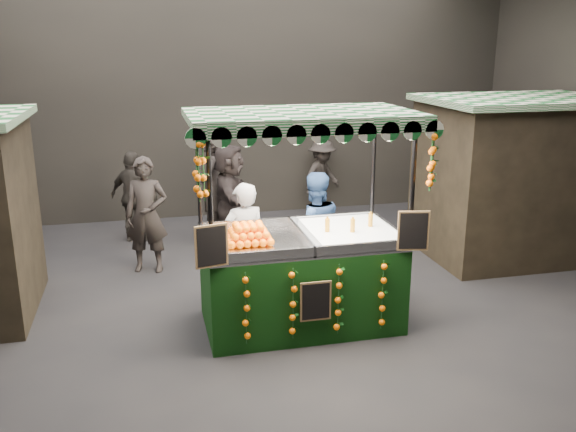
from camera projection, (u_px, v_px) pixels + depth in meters
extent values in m
plane|color=black|center=(272.00, 316.00, 7.97)|extent=(12.00, 12.00, 0.00)
cube|color=black|center=(217.00, 91.00, 11.96)|extent=(12.00, 0.10, 5.00)
cube|color=black|center=(511.00, 272.00, 2.61)|extent=(12.00, 0.10, 5.00)
cube|color=black|center=(515.00, 180.00, 10.02)|extent=(2.80, 2.00, 2.50)
cube|color=#125420|center=(523.00, 100.00, 9.66)|extent=(3.00, 2.20, 0.10)
cube|color=black|center=(300.00, 283.00, 7.64)|extent=(2.37, 1.29, 1.08)
cube|color=#B7B9BE|center=(301.00, 241.00, 7.48)|extent=(2.37, 1.29, 0.04)
cylinder|color=black|center=(212.00, 249.00, 6.60)|extent=(0.05, 0.05, 2.58)
cylinder|color=black|center=(410.00, 234.00, 7.11)|extent=(0.05, 0.05, 2.58)
cylinder|color=black|center=(201.00, 218.00, 7.74)|extent=(0.05, 0.05, 2.58)
cylinder|color=black|center=(372.00, 207.00, 8.26)|extent=(0.05, 0.05, 2.58)
cube|color=#125420|center=(301.00, 115.00, 7.06)|extent=(2.64, 1.56, 0.09)
cube|color=white|center=(351.00, 232.00, 7.61)|extent=(1.05, 1.16, 0.09)
cube|color=black|center=(211.00, 246.00, 6.52)|extent=(0.36, 0.10, 0.47)
cube|color=black|center=(413.00, 231.00, 7.04)|extent=(0.36, 0.10, 0.47)
cube|color=black|center=(316.00, 301.00, 6.98)|extent=(0.37, 0.03, 0.47)
imported|color=gray|center=(244.00, 243.00, 8.21)|extent=(0.67, 0.50, 1.67)
imported|color=navy|center=(314.00, 231.00, 8.64)|extent=(0.84, 0.65, 1.72)
imported|color=black|center=(147.00, 215.00, 9.32)|extent=(0.74, 0.58, 1.79)
imported|color=#2A2522|center=(444.00, 182.00, 11.51)|extent=(1.00, 0.85, 1.78)
imported|color=#2B2723|center=(134.00, 197.00, 10.74)|extent=(1.00, 0.88, 1.62)
imported|color=#2C2624|center=(322.00, 177.00, 12.50)|extent=(1.14, 1.04, 1.54)
imported|color=#2C2724|center=(7.00, 203.00, 9.87)|extent=(0.98, 0.70, 1.88)
imported|color=#2B2723|center=(457.00, 180.00, 12.05)|extent=(0.63, 1.55, 1.63)
imported|color=#2C2624|center=(212.00, 187.00, 10.89)|extent=(0.60, 0.78, 1.89)
imported|color=#2C2423|center=(230.00, 196.00, 10.42)|extent=(0.74, 1.73, 1.80)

